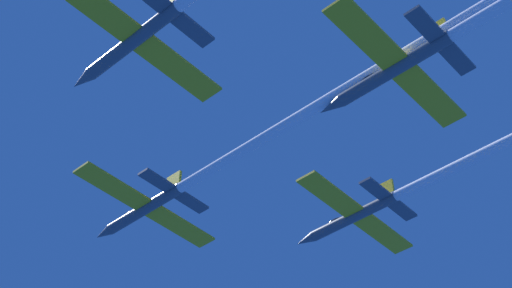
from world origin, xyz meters
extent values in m
cylinder|color=#4C5660|center=(-0.68, -0.19, 0.48)|extent=(1.25, 11.32, 1.25)
cone|color=#4C5660|center=(-0.68, 6.72, 0.48)|extent=(1.22, 2.49, 1.22)
ellipsoid|color=black|center=(-0.68, 2.30, 1.01)|extent=(0.87, 2.26, 0.62)
cube|color=yellow|center=(-5.61, -0.75, 0.48)|extent=(8.60, 2.49, 0.27)
cube|color=yellow|center=(4.24, -0.75, 0.48)|extent=(8.60, 2.49, 0.27)
cube|color=yellow|center=(-0.68, -4.71, 2.01)|extent=(0.33, 2.04, 1.81)
cube|color=#4C5660|center=(-3.24, -4.94, 0.48)|extent=(3.87, 1.49, 0.27)
cube|color=#4C5660|center=(1.88, -4.94, 0.48)|extent=(3.87, 1.49, 0.27)
cylinder|color=white|center=(-0.68, -36.74, 0.48)|extent=(1.12, 61.78, 1.12)
cylinder|color=#4C5660|center=(-17.30, -17.26, 0.78)|extent=(1.25, 11.32, 1.25)
cone|color=#4C5660|center=(-17.30, -10.35, 0.78)|extent=(1.22, 2.49, 1.22)
ellipsoid|color=black|center=(-17.30, -14.77, 1.30)|extent=(0.87, 2.26, 0.62)
cube|color=yellow|center=(-22.23, -17.82, 0.78)|extent=(8.60, 2.49, 0.27)
cube|color=yellow|center=(-12.38, -17.82, 0.78)|extent=(8.60, 2.49, 0.27)
cube|color=yellow|center=(-17.30, -21.78, 2.30)|extent=(0.33, 2.04, 1.81)
cube|color=#4C5660|center=(-14.74, -22.01, 0.78)|extent=(3.87, 1.49, 0.27)
cylinder|color=#4C5660|center=(16.20, -16.06, 0.89)|extent=(1.25, 11.32, 1.25)
cone|color=#4C5660|center=(16.20, -9.16, 0.89)|extent=(1.22, 2.49, 1.22)
ellipsoid|color=black|center=(16.20, -13.57, 1.42)|extent=(0.87, 2.26, 0.62)
cube|color=yellow|center=(11.28, -16.63, 0.89)|extent=(8.60, 2.49, 0.27)
cube|color=yellow|center=(21.12, -16.63, 0.89)|extent=(8.60, 2.49, 0.27)
cube|color=yellow|center=(16.20, -20.59, 2.42)|extent=(0.33, 2.04, 1.81)
cube|color=#4C5660|center=(13.64, -20.82, 0.89)|extent=(3.87, 1.49, 0.27)
cube|color=#4C5660|center=(18.76, -20.82, 0.89)|extent=(3.87, 1.49, 0.27)
cylinder|color=#4C5660|center=(-0.72, -32.73, -0.62)|extent=(1.25, 11.32, 1.25)
cone|color=#4C5660|center=(-0.72, -25.83, -0.62)|extent=(1.22, 2.49, 1.22)
ellipsoid|color=black|center=(-0.72, -30.24, -0.10)|extent=(0.87, 2.26, 0.62)
cube|color=yellow|center=(-5.65, -33.30, -0.62)|extent=(8.60, 2.49, 0.27)
cube|color=yellow|center=(4.20, -33.30, -0.62)|extent=(8.60, 2.49, 0.27)
cube|color=yellow|center=(-0.72, -37.26, 0.90)|extent=(0.33, 2.04, 1.81)
cube|color=#4C5660|center=(-3.28, -37.49, -0.62)|extent=(3.87, 1.49, 0.27)
cube|color=#4C5660|center=(1.83, -37.49, -0.62)|extent=(3.87, 1.49, 0.27)
camera|label=1|loc=(-42.33, -53.99, -49.25)|focal=53.42mm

